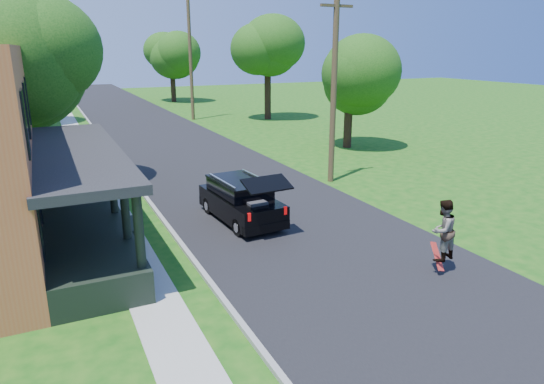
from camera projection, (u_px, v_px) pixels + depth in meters
name	position (u px, v px, depth m)	size (l,w,h in m)	color
ground	(365.00, 277.00, 13.50)	(140.00, 140.00, 0.00)	#0F4C0F
street	(178.00, 148.00, 30.82)	(8.00, 120.00, 0.02)	black
curb	(112.00, 154.00, 29.15)	(0.15, 120.00, 0.12)	gray
sidewalk	(85.00, 156.00, 28.52)	(1.30, 120.00, 0.03)	#9B9C93
black_suv	(241.00, 200.00, 17.67)	(1.98, 4.52, 2.06)	black
skateboarder	(443.00, 230.00, 13.39)	(0.97, 0.83, 1.76)	black
skateboard	(437.00, 257.00, 13.70)	(0.38, 0.62, 0.72)	#B2160F
tree_left_mid	(12.00, 49.00, 20.16)	(7.49, 7.17, 9.18)	black
tree_right_near	(350.00, 71.00, 29.73)	(5.46, 5.54, 7.29)	black
tree_right_mid	(267.00, 44.00, 41.52)	(6.65, 6.77, 9.48)	black
tree_right_far	(171.00, 52.00, 55.51)	(6.61, 6.81, 8.51)	black
utility_pole_near	(334.00, 88.00, 21.90)	(1.66, 0.28, 8.49)	#4C3C23
utility_pole_far	(190.00, 49.00, 41.23)	(1.81, 0.31, 11.62)	#4C3C23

